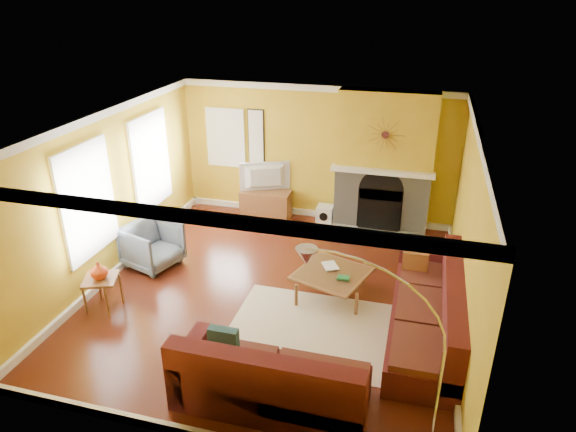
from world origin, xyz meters
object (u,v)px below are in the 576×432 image
(coffee_table, at_px, (332,283))
(side_table, at_px, (103,293))
(sectional_sofa, at_px, (337,310))
(media_console, at_px, (266,204))
(arc_lamp, at_px, (377,360))
(armchair, at_px, (152,245))

(coffee_table, height_order, side_table, side_table)
(coffee_table, bearing_deg, side_table, -158.75)
(coffee_table, distance_m, side_table, 3.45)
(sectional_sofa, height_order, side_table, sectional_sofa)
(sectional_sofa, relative_size, coffee_table, 3.60)
(side_table, bearing_deg, media_console, 70.30)
(sectional_sofa, bearing_deg, side_table, -176.66)
(sectional_sofa, xyz_separation_m, side_table, (-3.47, -0.20, -0.19))
(coffee_table, xyz_separation_m, arc_lamp, (0.93, -2.72, 0.92))
(side_table, xyz_separation_m, arc_lamp, (4.14, -1.47, 0.86))
(coffee_table, bearing_deg, armchair, 178.27)
(sectional_sofa, distance_m, coffee_table, 1.11)
(armchair, relative_size, arc_lamp, 0.37)
(arc_lamp, bearing_deg, side_table, 160.48)
(armchair, bearing_deg, coffee_table, -73.85)
(armchair, distance_m, arc_lamp, 4.99)
(side_table, relative_size, arc_lamp, 0.23)
(coffee_table, height_order, arc_lamp, arc_lamp)
(media_console, relative_size, arc_lamp, 0.45)
(armchair, height_order, arc_lamp, arc_lamp)
(sectional_sofa, relative_size, arc_lamp, 1.62)
(media_console, bearing_deg, sectional_sofa, -59.38)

